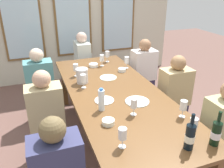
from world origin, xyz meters
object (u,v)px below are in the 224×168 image
(metal_pitcher, at_px, (82,76))
(white_plate_2, at_px, (104,100))
(wine_glass_5, at_px, (194,124))
(seated_person_0, at_px, (41,88))
(wine_glass_3, at_px, (107,54))
(seated_person_3, at_px, (221,135))
(tasting_bowl_1, at_px, (108,122))
(seated_person_5, at_px, (174,98))
(wine_bottle_0, at_px, (190,136))
(seated_person_6, at_px, (83,64))
(wine_glass_7, at_px, (184,106))
(dining_table, at_px, (115,96))
(wine_glass_6, at_px, (134,104))
(wine_glass_2, at_px, (76,68))
(tasting_bowl_2, at_px, (122,70))
(seated_person_4, at_px, (47,119))
(wine_bottle_1, at_px, (216,132))
(white_plate_1, at_px, (108,78))
(wine_glass_0, at_px, (127,60))
(white_plate_0, at_px, (137,101))
(seated_person_1, at_px, (143,74))
(wine_glass_1, at_px, (102,58))
(tasting_bowl_0, at_px, (93,65))
(water_bottle, at_px, (101,100))
(wine_glass_4, at_px, (123,135))
(wine_glass_8, at_px, (83,79))

(metal_pitcher, bearing_deg, white_plate_2, -78.69)
(wine_glass_5, bearing_deg, seated_person_0, 120.65)
(wine_glass_3, height_order, seated_person_3, seated_person_3)
(tasting_bowl_1, xyz_separation_m, seated_person_0, (-0.51, 1.48, -0.24))
(wine_glass_3, height_order, seated_person_5, seated_person_5)
(wine_bottle_0, distance_m, seated_person_6, 2.85)
(wine_glass_7, height_order, seated_person_5, seated_person_5)
(dining_table, relative_size, wine_glass_6, 15.33)
(white_plate_2, distance_m, wine_glass_6, 0.42)
(wine_bottle_0, distance_m, wine_glass_6, 0.63)
(wine_glass_2, bearing_deg, wine_glass_7, -61.32)
(seated_person_6, bearing_deg, tasting_bowl_2, -73.79)
(tasting_bowl_2, xyz_separation_m, seated_person_4, (-1.13, -0.57, -0.24))
(wine_bottle_1, relative_size, wine_glass_2, 1.73)
(tasting_bowl_1, height_order, wine_glass_2, wine_glass_2)
(wine_bottle_1, distance_m, wine_glass_2, 1.95)
(white_plate_1, relative_size, wine_glass_2, 1.30)
(wine_glass_0, bearing_deg, white_plate_0, -106.77)
(seated_person_4, bearing_deg, seated_person_1, 27.31)
(dining_table, relative_size, white_plate_0, 10.22)
(wine_glass_1, relative_size, wine_glass_3, 1.00)
(wine_glass_0, height_order, wine_glass_3, same)
(dining_table, relative_size, tasting_bowl_2, 23.66)
(white_plate_2, bearing_deg, tasting_bowl_0, 80.38)
(wine_bottle_0, height_order, water_bottle, wine_bottle_0)
(white_plate_2, height_order, seated_person_6, seated_person_6)
(dining_table, xyz_separation_m, water_bottle, (-0.28, -0.35, 0.17))
(wine_glass_0, distance_m, wine_glass_3, 0.41)
(wine_glass_7, distance_m, seated_person_6, 2.48)
(dining_table, bearing_deg, seated_person_3, -47.28)
(seated_person_0, bearing_deg, wine_glass_0, -8.57)
(white_plate_2, relative_size, wine_glass_0, 1.23)
(wine_glass_4, height_order, wine_glass_8, same)
(white_plate_0, relative_size, seated_person_3, 0.23)
(wine_glass_0, height_order, seated_person_0, seated_person_0)
(white_plate_0, distance_m, water_bottle, 0.43)
(tasting_bowl_1, xyz_separation_m, tasting_bowl_2, (0.62, 1.19, 0.00))
(dining_table, bearing_deg, wine_glass_8, 144.82)
(white_plate_2, height_order, seated_person_1, seated_person_1)
(wine_glass_8, bearing_deg, white_plate_2, -71.78)
(tasting_bowl_2, xyz_separation_m, wine_glass_2, (-0.65, 0.06, 0.10))
(seated_person_0, distance_m, seated_person_5, 1.86)
(tasting_bowl_1, distance_m, seated_person_4, 0.84)
(white_plate_2, bearing_deg, tasting_bowl_1, -103.52)
(white_plate_2, distance_m, seated_person_5, 1.03)
(tasting_bowl_0, bearing_deg, wine_glass_5, -80.63)
(tasting_bowl_2, xyz_separation_m, wine_glass_6, (-0.33, -1.11, 0.09))
(white_plate_1, xyz_separation_m, wine_glass_3, (0.21, 0.64, 0.12))
(white_plate_0, distance_m, wine_glass_6, 0.29)
(wine_glass_6, bearing_deg, wine_bottle_0, -72.03)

